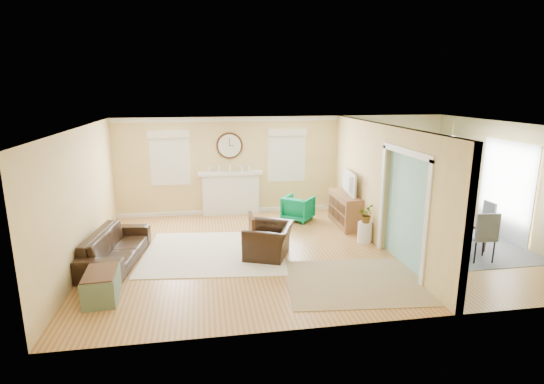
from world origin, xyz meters
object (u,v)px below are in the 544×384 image
(eames_chair, at_px, (269,240))
(green_chair, at_px, (298,208))
(dining_table, at_px, (450,227))
(sofa, at_px, (116,247))
(credenza, at_px, (345,210))

(eames_chair, xyz_separation_m, green_chair, (1.11, 2.27, -0.01))
(eames_chair, bearing_deg, dining_table, 115.35)
(eames_chair, height_order, dining_table, eames_chair)
(sofa, bearing_deg, credenza, -66.51)
(sofa, bearing_deg, eames_chair, -86.00)
(dining_table, bearing_deg, green_chair, 62.89)
(eames_chair, distance_m, dining_table, 4.14)
(dining_table, bearing_deg, sofa, 97.41)
(sofa, bearing_deg, dining_table, -82.13)
(sofa, xyz_separation_m, eames_chair, (3.00, -0.17, 0.02))
(sofa, xyz_separation_m, green_chair, (4.11, 2.11, 0.01))
(green_chair, relative_size, credenza, 0.50)
(sofa, distance_m, eames_chair, 3.00)
(eames_chair, bearing_deg, sofa, -71.32)
(credenza, bearing_deg, green_chair, 150.82)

